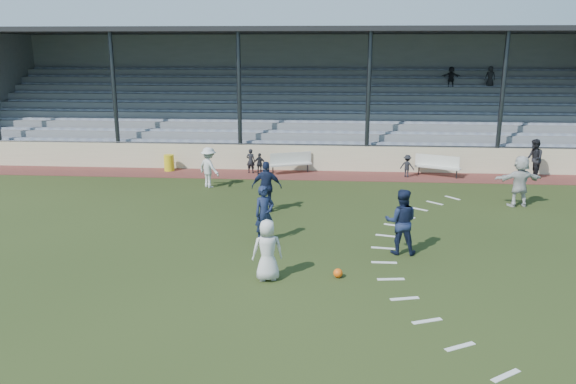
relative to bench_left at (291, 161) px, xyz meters
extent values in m
plane|color=#263314|center=(0.53, -10.87, -0.58)|extent=(90.00, 90.00, 0.00)
cube|color=#5B2824|center=(0.53, -0.37, -0.57)|extent=(34.00, 2.00, 0.02)
cube|color=beige|center=(0.53, 0.68, 0.02)|extent=(34.00, 0.18, 1.20)
cube|color=beige|center=(0.00, -0.12, -0.13)|extent=(2.00, 1.15, 0.06)
cube|color=beige|center=(0.00, 0.10, 0.12)|extent=(1.87, 0.83, 0.54)
cylinder|color=#2C2E33|center=(-0.78, -0.45, -0.36)|extent=(0.06, 0.06, 0.40)
cylinder|color=#2C2E33|center=(0.78, 0.21, -0.36)|extent=(0.06, 0.06, 0.40)
cube|color=beige|center=(6.68, -0.26, -0.13)|extent=(2.00, 1.16, 0.06)
cube|color=beige|center=(6.68, -0.04, 0.12)|extent=(1.86, 0.85, 0.54)
cylinder|color=#2C2E33|center=(5.90, 0.08, -0.36)|extent=(0.06, 0.06, 0.40)
cylinder|color=#2C2E33|center=(7.46, -0.59, -0.36)|extent=(0.06, 0.06, 0.40)
cylinder|color=yellow|center=(-5.78, 0.04, -0.18)|extent=(0.48, 0.48, 0.76)
sphere|color=#F0590E|center=(2.10, -11.99, -0.46)|extent=(0.24, 0.24, 0.24)
imported|color=silver|center=(0.31, -12.26, 0.21)|extent=(0.88, 0.68, 1.59)
imported|color=#16203E|center=(-0.11, -9.39, 0.28)|extent=(0.76, 0.68, 1.73)
imported|color=#16203E|center=(3.88, -10.09, 0.36)|extent=(0.98, 0.79, 1.90)
imported|color=silver|center=(-3.21, -2.89, 0.26)|extent=(1.25, 1.17, 1.70)
imported|color=#16203E|center=(-0.40, -6.27, 0.33)|extent=(1.08, 0.47, 1.83)
imported|color=silver|center=(8.81, -4.83, 0.37)|extent=(1.84, 0.86, 1.91)
imported|color=black|center=(10.84, -0.31, 0.32)|extent=(0.75, 0.92, 1.78)
imported|color=black|center=(-1.85, -0.13, 0.01)|extent=(0.45, 0.34, 1.14)
imported|color=black|center=(-1.38, -0.46, -0.06)|extent=(0.63, 0.36, 1.00)
imported|color=black|center=(5.30, -0.42, -0.06)|extent=(0.75, 0.61, 1.01)
cube|color=gray|center=(0.53, 1.23, 0.02)|extent=(34.00, 0.80, 1.20)
cube|color=gray|center=(0.53, 1.33, 0.67)|extent=(33.00, 0.28, 0.10)
cube|color=gray|center=(0.53, 2.03, 0.22)|extent=(34.00, 0.80, 1.60)
cube|color=gray|center=(0.53, 2.13, 1.07)|extent=(33.00, 0.28, 0.10)
cube|color=gray|center=(0.53, 2.83, 0.42)|extent=(34.00, 0.80, 2.00)
cube|color=gray|center=(0.53, 2.93, 1.47)|extent=(33.00, 0.28, 0.10)
cube|color=gray|center=(0.53, 3.63, 0.62)|extent=(34.00, 0.80, 2.40)
cube|color=gray|center=(0.53, 3.73, 1.87)|extent=(33.00, 0.28, 0.10)
cube|color=gray|center=(0.53, 4.43, 0.82)|extent=(34.00, 0.80, 2.80)
cube|color=gray|center=(0.53, 4.53, 2.27)|extent=(33.00, 0.28, 0.10)
cube|color=gray|center=(0.53, 5.23, 1.02)|extent=(34.00, 0.80, 3.20)
cube|color=gray|center=(0.53, 5.33, 2.67)|extent=(33.00, 0.28, 0.10)
cube|color=gray|center=(0.53, 6.03, 1.22)|extent=(34.00, 0.80, 3.60)
cube|color=gray|center=(0.53, 6.13, 3.07)|extent=(33.00, 0.28, 0.10)
cube|color=gray|center=(0.53, 6.83, 1.42)|extent=(34.00, 0.80, 4.00)
cube|color=gray|center=(0.53, 6.93, 3.47)|extent=(33.00, 0.28, 0.10)
cube|color=gray|center=(0.53, 7.63, 1.62)|extent=(34.00, 0.80, 4.40)
cube|color=gray|center=(0.53, 7.73, 3.87)|extent=(33.00, 0.28, 0.10)
cube|color=gray|center=(0.53, 8.23, 2.62)|extent=(34.00, 0.40, 6.40)
cube|color=gray|center=(-16.32, 4.63, 2.62)|extent=(0.30, 7.80, 6.40)
cube|color=black|center=(0.53, 4.33, 5.92)|extent=(34.60, 9.00, 0.22)
cylinder|color=#2C2E33|center=(-8.47, 0.78, 2.67)|extent=(0.20, 0.20, 6.50)
cylinder|color=#2C2E33|center=(-2.47, 0.78, 2.67)|extent=(0.20, 0.20, 6.50)
cylinder|color=#2C2E33|center=(3.53, 0.78, 2.67)|extent=(0.20, 0.20, 6.50)
cylinder|color=#2C2E33|center=(9.53, 0.78, 2.67)|extent=(0.20, 0.20, 6.50)
cylinder|color=#2C2E33|center=(0.53, 0.68, 0.67)|extent=(34.00, 0.05, 0.05)
imported|color=black|center=(10.34, 6.07, 3.57)|extent=(0.55, 0.36, 1.11)
imported|color=black|center=(8.27, 6.07, 3.56)|extent=(1.02, 0.37, 1.08)
cube|color=silver|center=(6.65, -3.86, -0.58)|extent=(0.54, 0.61, 0.01)
cube|color=silver|center=(5.82, -4.65, -0.58)|extent=(0.59, 0.56, 0.01)
cube|color=silver|center=(5.10, -5.53, -0.58)|extent=(0.64, 0.51, 0.01)
cube|color=silver|center=(4.49, -6.50, -0.58)|extent=(0.67, 0.44, 0.01)
cube|color=silver|center=(4.01, -7.53, -0.58)|extent=(0.70, 0.37, 0.01)
cube|color=silver|center=(3.66, -8.62, -0.58)|extent=(0.71, 0.29, 0.01)
cube|color=silver|center=(3.45, -9.74, -0.58)|extent=(0.71, 0.21, 0.01)
cube|color=silver|center=(3.38, -10.87, -0.58)|extent=(0.70, 0.12, 0.01)
cube|color=silver|center=(3.45, -12.01, -0.58)|extent=(0.71, 0.21, 0.01)
cube|color=silver|center=(3.66, -13.13, -0.58)|extent=(0.71, 0.29, 0.01)
cube|color=silver|center=(4.01, -14.22, -0.58)|extent=(0.70, 0.37, 0.01)
cube|color=silver|center=(4.49, -15.25, -0.58)|extent=(0.67, 0.44, 0.01)
cube|color=silver|center=(5.10, -16.22, -0.58)|extent=(0.64, 0.51, 0.01)
camera|label=1|loc=(1.86, -25.47, 5.22)|focal=35.00mm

